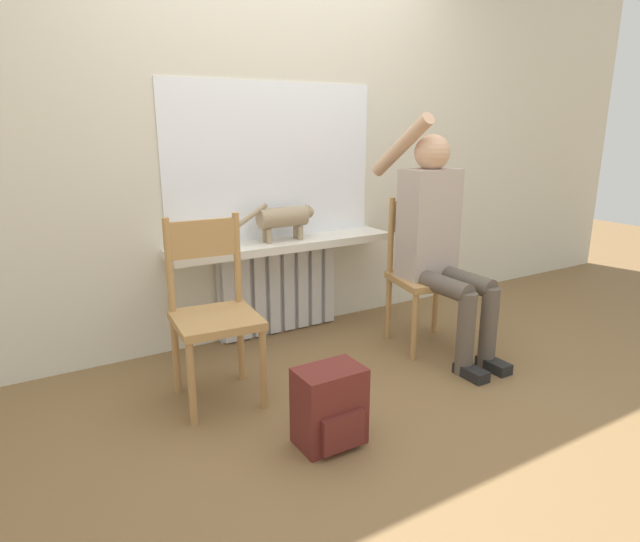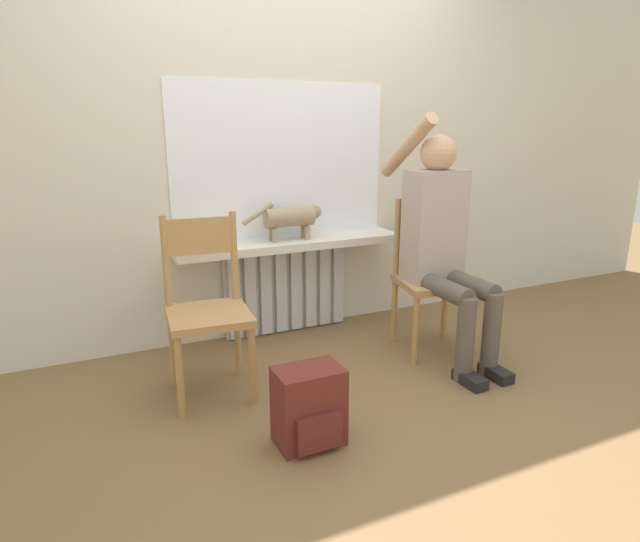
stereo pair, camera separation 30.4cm
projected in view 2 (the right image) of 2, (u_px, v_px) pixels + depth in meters
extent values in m
plane|color=brown|center=(373.00, 408.00, 2.64)|extent=(12.00, 12.00, 0.00)
cube|color=beige|center=(279.00, 125.00, 3.36)|extent=(7.00, 0.06, 2.70)
cube|color=silver|center=(286.00, 288.00, 3.58)|extent=(0.84, 0.05, 0.59)
cube|color=silver|center=(235.00, 297.00, 3.39)|extent=(0.07, 0.03, 0.57)
cube|color=silver|center=(250.00, 295.00, 3.43)|extent=(0.07, 0.03, 0.57)
cube|color=silver|center=(266.00, 292.00, 3.48)|extent=(0.07, 0.03, 0.57)
cube|color=silver|center=(281.00, 290.00, 3.52)|extent=(0.07, 0.03, 0.57)
cube|color=silver|center=(296.00, 288.00, 3.56)|extent=(0.07, 0.03, 0.57)
cube|color=silver|center=(310.00, 286.00, 3.60)|extent=(0.07, 0.03, 0.57)
cube|color=silver|center=(324.00, 285.00, 3.65)|extent=(0.07, 0.03, 0.57)
cube|color=silver|center=(338.00, 283.00, 3.69)|extent=(0.07, 0.03, 0.57)
cube|color=silver|center=(291.00, 244.00, 3.40)|extent=(1.48, 0.28, 0.05)
cube|color=white|center=(282.00, 162.00, 3.39)|extent=(1.42, 0.01, 0.96)
cube|color=#B2844C|center=(209.00, 316.00, 2.66)|extent=(0.43, 0.43, 0.04)
cylinder|color=#B2844C|center=(180.00, 377.00, 2.51)|extent=(0.04, 0.04, 0.41)
cylinder|color=#B2844C|center=(252.00, 366.00, 2.62)|extent=(0.04, 0.04, 0.41)
cylinder|color=#B2844C|center=(173.00, 349.00, 2.82)|extent=(0.04, 0.04, 0.41)
cylinder|color=#B2844C|center=(238.00, 340.00, 2.94)|extent=(0.04, 0.04, 0.41)
cylinder|color=#B2844C|center=(166.00, 261.00, 2.69)|extent=(0.04, 0.04, 0.47)
cylinder|color=#B2844C|center=(234.00, 256.00, 2.81)|extent=(0.04, 0.04, 0.47)
cube|color=#B2844C|center=(199.00, 236.00, 2.72)|extent=(0.36, 0.05, 0.19)
cube|color=#B2844C|center=(433.00, 283.00, 3.22)|extent=(0.47, 0.47, 0.04)
cylinder|color=#B2844C|center=(416.00, 331.00, 3.08)|extent=(0.04, 0.04, 0.41)
cylinder|color=#B2844C|center=(471.00, 326.00, 3.15)|extent=(0.04, 0.04, 0.41)
cylinder|color=#B2844C|center=(394.00, 311.00, 3.40)|extent=(0.04, 0.04, 0.41)
cylinder|color=#B2844C|center=(445.00, 307.00, 3.48)|extent=(0.04, 0.04, 0.41)
cylinder|color=#B2844C|center=(397.00, 237.00, 3.28)|extent=(0.04, 0.04, 0.47)
cylinder|color=#B2844C|center=(449.00, 235.00, 3.35)|extent=(0.04, 0.04, 0.47)
cube|color=#B2844C|center=(424.00, 217.00, 3.28)|extent=(0.36, 0.10, 0.19)
cylinder|color=brown|center=(442.00, 288.00, 3.00)|extent=(0.11, 0.44, 0.11)
cylinder|color=brown|center=(467.00, 284.00, 3.07)|extent=(0.11, 0.44, 0.11)
cylinder|color=brown|center=(465.00, 340.00, 2.86)|extent=(0.10, 0.10, 0.47)
cylinder|color=brown|center=(491.00, 334.00, 2.94)|extent=(0.10, 0.10, 0.47)
cube|color=black|center=(470.00, 379.00, 2.86)|extent=(0.09, 0.20, 0.06)
cube|color=black|center=(496.00, 373.00, 2.94)|extent=(0.09, 0.20, 0.06)
cube|color=#AD9E93|center=(434.00, 226.00, 3.14)|extent=(0.34, 0.20, 0.65)
sphere|color=tan|center=(438.00, 153.00, 3.03)|extent=(0.21, 0.21, 0.21)
cylinder|color=tan|center=(407.00, 146.00, 3.10)|extent=(0.08, 0.50, 0.38)
cylinder|color=#AD9E93|center=(459.00, 230.00, 3.18)|extent=(0.08, 0.08, 0.52)
cylinder|color=#9E896B|center=(289.00, 217.00, 3.36)|extent=(0.31, 0.12, 0.12)
sphere|color=#9E896B|center=(315.00, 212.00, 3.42)|extent=(0.08, 0.08, 0.08)
cone|color=#9E896B|center=(317.00, 207.00, 3.40)|extent=(0.03, 0.03, 0.03)
cone|color=#9E896B|center=(314.00, 206.00, 3.43)|extent=(0.03, 0.03, 0.03)
cylinder|color=#9E896B|center=(307.00, 233.00, 3.40)|extent=(0.03, 0.03, 0.09)
cylinder|color=#9E896B|center=(303.00, 231.00, 3.46)|extent=(0.03, 0.03, 0.09)
cylinder|color=#9E896B|center=(275.00, 236.00, 3.31)|extent=(0.03, 0.03, 0.09)
cylinder|color=#9E896B|center=(271.00, 234.00, 3.37)|extent=(0.03, 0.03, 0.09)
cylinder|color=#9E896B|center=(258.00, 214.00, 3.26)|extent=(0.21, 0.03, 0.14)
cube|color=maroon|center=(309.00, 406.00, 2.31)|extent=(0.29, 0.19, 0.35)
cube|color=maroon|center=(320.00, 433.00, 2.23)|extent=(0.20, 0.03, 0.16)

